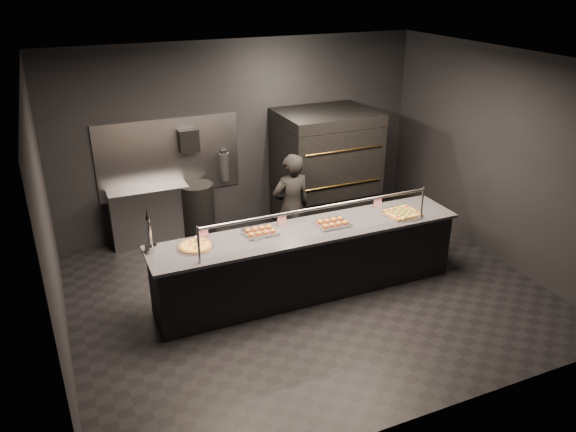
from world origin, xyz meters
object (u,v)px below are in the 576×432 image
(prep_shelf, at_px, (150,216))
(service_counter, at_px, (308,261))
(trash_bin, at_px, (198,211))
(pizza_oven, at_px, (325,168))
(square_pizza, at_px, (402,213))
(fire_extinguisher, at_px, (224,166))
(towel_dispenser, at_px, (189,141))
(slider_tray_a, at_px, (260,231))
(beer_tap, at_px, (150,239))
(round_pizza, at_px, (195,246))
(worker, at_px, (291,207))
(slider_tray_b, at_px, (333,223))

(prep_shelf, bearing_deg, service_counter, -55.41)
(prep_shelf, relative_size, trash_bin, 1.35)
(pizza_oven, xyz_separation_m, square_pizza, (0.16, -1.97, -0.03))
(service_counter, bearing_deg, fire_extinguisher, 98.30)
(towel_dispenser, height_order, slider_tray_a, towel_dispenser)
(fire_extinguisher, xyz_separation_m, trash_bin, (-0.52, -0.18, -0.61))
(beer_tap, xyz_separation_m, round_pizza, (0.50, -0.11, -0.14))
(towel_dispenser, bearing_deg, square_pizza, -47.41)
(trash_bin, xyz_separation_m, worker, (1.07, -1.23, 0.36))
(service_counter, bearing_deg, pizza_oven, 57.73)
(square_pizza, bearing_deg, worker, 137.50)
(fire_extinguisher, relative_size, round_pizza, 1.13)
(service_counter, distance_m, square_pizza, 1.45)
(trash_bin, bearing_deg, beer_tap, -118.03)
(fire_extinguisher, relative_size, slider_tray_a, 1.04)
(fire_extinguisher, xyz_separation_m, slider_tray_b, (0.70, -2.39, -0.11))
(service_counter, height_order, beer_tap, beer_tap)
(pizza_oven, xyz_separation_m, slider_tray_b, (-0.85, -1.89, -0.02))
(worker, bearing_deg, service_counter, 76.12)
(slider_tray_a, xyz_separation_m, slider_tray_b, (0.95, -0.14, 0.00))
(prep_shelf, distance_m, beer_tap, 2.24)
(round_pizza, distance_m, slider_tray_a, 0.85)
(beer_tap, bearing_deg, slider_tray_a, -2.32)
(slider_tray_b, bearing_deg, towel_dispenser, 117.66)
(slider_tray_a, bearing_deg, worker, 46.69)
(prep_shelf, distance_m, square_pizza, 3.84)
(slider_tray_a, bearing_deg, beer_tap, 177.68)
(square_pizza, xyz_separation_m, trash_bin, (-2.24, 2.29, -0.49))
(slider_tray_a, bearing_deg, fire_extinguisher, 83.67)
(square_pizza, distance_m, worker, 1.59)
(towel_dispenser, relative_size, trash_bin, 0.39)
(beer_tap, relative_size, square_pizza, 1.04)
(fire_extinguisher, height_order, round_pizza, fire_extinguisher)
(towel_dispenser, bearing_deg, worker, -51.77)
(round_pizza, bearing_deg, trash_bin, 74.87)
(slider_tray_b, height_order, square_pizza, slider_tray_b)
(square_pizza, height_order, trash_bin, square_pizza)
(beer_tap, xyz_separation_m, slider_tray_b, (2.30, -0.19, -0.13))
(service_counter, xyz_separation_m, square_pizza, (1.36, -0.07, 0.47))
(trash_bin, bearing_deg, slider_tray_a, -82.48)
(beer_tap, xyz_separation_m, slider_tray_a, (1.35, -0.05, -0.13))
(pizza_oven, distance_m, beer_tap, 3.58)
(pizza_oven, xyz_separation_m, towel_dispenser, (-2.10, 0.49, 0.58))
(prep_shelf, distance_m, slider_tray_b, 3.07)
(beer_tap, height_order, slider_tray_a, beer_tap)
(towel_dispenser, distance_m, beer_tap, 2.47)
(prep_shelf, bearing_deg, worker, -36.39)
(beer_tap, distance_m, worker, 2.31)
(square_pizza, bearing_deg, service_counter, 176.92)
(fire_extinguisher, height_order, square_pizza, fire_extinguisher)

